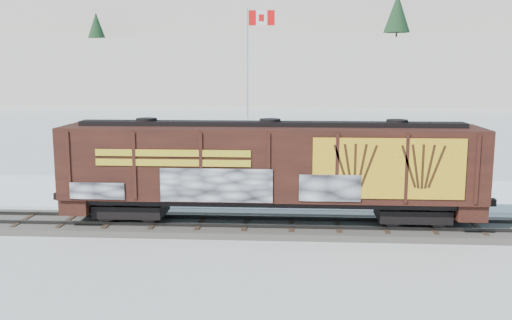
# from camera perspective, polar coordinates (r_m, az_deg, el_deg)

# --- Properties ---
(ground) EXTENTS (500.00, 500.00, 0.00)m
(ground) POSITION_cam_1_polar(r_m,az_deg,el_deg) (25.36, -1.02, -6.92)
(ground) COLOR white
(ground) RESTS_ON ground
(rail_track) EXTENTS (50.00, 3.40, 0.43)m
(rail_track) POSITION_cam_1_polar(r_m,az_deg,el_deg) (25.32, -1.02, -6.60)
(rail_track) COLOR #59544C
(rail_track) RESTS_ON ground
(parking_strip) EXTENTS (40.00, 8.00, 0.03)m
(parking_strip) POSITION_cam_1_polar(r_m,az_deg,el_deg) (32.61, 0.05, -3.21)
(parking_strip) COLOR white
(parking_strip) RESTS_ON ground
(hillside) EXTENTS (360.00, 110.00, 93.00)m
(hillside) POSITION_cam_1_polar(r_m,az_deg,el_deg) (164.23, 2.98, 11.86)
(hillside) COLOR white
(hillside) RESTS_ON ground
(hopper_railcar) EXTENTS (17.86, 3.06, 4.35)m
(hopper_railcar) POSITION_cam_1_polar(r_m,az_deg,el_deg) (24.64, 1.40, -0.57)
(hopper_railcar) COLOR black
(hopper_railcar) RESTS_ON rail_track
(flagpole) EXTENTS (2.30, 0.90, 11.01)m
(flagpole) POSITION_cam_1_polar(r_m,az_deg,el_deg) (39.31, -0.70, 4.87)
(flagpole) COLOR silver
(flagpole) RESTS_ON ground
(car_silver) EXTENTS (5.16, 3.07, 1.65)m
(car_silver) POSITION_cam_1_polar(r_m,az_deg,el_deg) (33.18, -6.62, -1.58)
(car_silver) COLOR #A3A5AA
(car_silver) RESTS_ON parking_strip
(car_white) EXTENTS (4.96, 2.80, 1.55)m
(car_white) POSITION_cam_1_polar(r_m,az_deg,el_deg) (32.46, 9.66, -1.98)
(car_white) COLOR silver
(car_white) RESTS_ON parking_strip
(car_dark) EXTENTS (5.40, 3.89, 1.45)m
(car_dark) POSITION_cam_1_polar(r_m,az_deg,el_deg) (32.54, 6.65, -1.97)
(car_dark) COLOR black
(car_dark) RESTS_ON parking_strip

